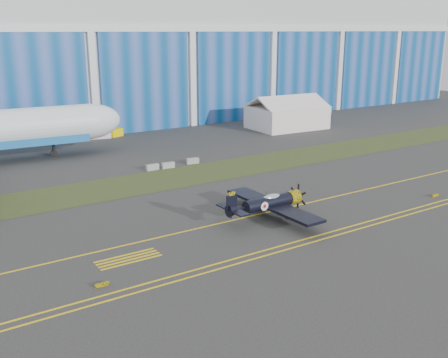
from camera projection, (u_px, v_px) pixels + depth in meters
ground at (238, 202)px, 64.30m from camera, size 260.00×260.00×0.00m
grass_median at (183, 176)px, 75.56m from camera, size 260.00×10.00×0.02m
hangar at (58, 55)px, 117.94m from camera, size 220.00×45.70×30.00m
taxiway_centreline at (263, 213)px, 60.27m from camera, size 200.00×0.20×0.02m
edge_line_near at (321, 240)px, 52.63m from camera, size 80.00×0.20×0.02m
edge_line_far at (314, 237)px, 53.44m from camera, size 80.00×0.20×0.02m
hold_short_ladder at (128, 259)px, 48.30m from camera, size 6.00×2.40×0.02m
guard_board_left at (102, 285)px, 43.01m from camera, size 1.20×0.15×0.35m
guard_board_right at (435, 195)px, 66.19m from camera, size 1.20×0.15×0.35m
warbird at (268, 203)px, 58.15m from camera, size 11.94×14.33×4.20m
tent at (287, 112)px, 111.67m from camera, size 15.96×12.13×7.11m
shipping_container at (93, 131)px, 101.82m from camera, size 7.15×4.51×2.89m
tug at (115, 132)px, 103.63m from camera, size 3.08×2.47×1.56m
gse_box at (325, 110)px, 131.65m from camera, size 3.38×2.32×1.85m
barrier_a at (152, 167)px, 78.71m from camera, size 2.02×0.68×0.90m
barrier_b at (168, 165)px, 79.83m from camera, size 2.04×0.75×0.90m
barrier_c at (193, 161)px, 82.51m from camera, size 2.06×0.85×0.90m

